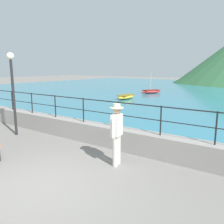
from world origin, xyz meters
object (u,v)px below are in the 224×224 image
(boat_0, at_px, (151,91))
(boat_5, at_px, (126,97))
(person_walking, at_px, (117,131))
(lamp_post, at_px, (12,81))

(boat_0, height_order, boat_5, boat_0)
(person_walking, relative_size, boat_5, 0.75)
(person_walking, xyz_separation_m, boat_5, (-6.86, 11.75, -0.72))
(lamp_post, distance_m, boat_5, 11.91)
(lamp_post, bearing_deg, boat_5, 99.00)
(person_walking, distance_m, lamp_post, 5.17)
(person_walking, bearing_deg, lamp_post, 178.38)
(person_walking, bearing_deg, boat_5, 120.26)
(boat_0, bearing_deg, boat_5, -88.21)
(boat_5, bearing_deg, person_walking, -59.74)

